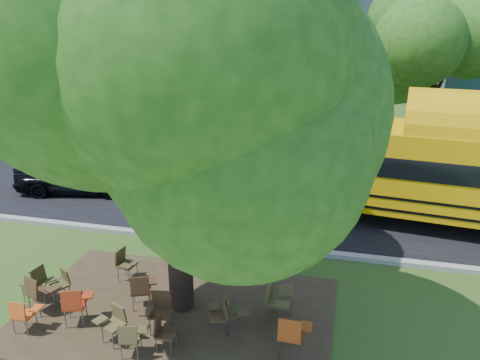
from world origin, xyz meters
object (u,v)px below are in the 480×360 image
(chair_3, at_px, (114,320))
(chair_5, at_px, (159,308))
(chair_7, at_px, (232,309))
(pedestrian_a, at_px, (0,121))
(chair_13, at_px, (284,295))
(chair_11, at_px, (142,288))
(main_tree, at_px, (171,74))
(chair_0, at_px, (23,313))
(chair_2, at_px, (75,303))
(chair_1, at_px, (38,291))
(bg_car_red, at_px, (82,143))
(school_bus, at_px, (437,171))
(chair_4, at_px, (131,336))
(chair_8, at_px, (36,279))
(chair_6, at_px, (221,313))
(chair_12, at_px, (276,298))
(chair_9, at_px, (61,281))
(chair_15, at_px, (163,331))
(black_car, at_px, (78,173))
(chair_10, at_px, (124,262))
(chair_14, at_px, (292,333))

(chair_3, distance_m, chair_5, 0.94)
(chair_7, distance_m, pedestrian_a, 20.76)
(chair_13, bearing_deg, chair_11, 156.68)
(main_tree, relative_size, chair_0, 10.85)
(chair_2, bearing_deg, chair_1, 149.80)
(bg_car_red, xyz_separation_m, pedestrian_a, (-6.24, 2.19, 0.27))
(pedestrian_a, bearing_deg, chair_0, -150.23)
(chair_7, bearing_deg, school_bus, 114.65)
(chair_2, height_order, chair_3, chair_2)
(chair_1, height_order, chair_4, chair_1)
(chair_8, height_order, bg_car_red, bg_car_red)
(chair_6, relative_size, bg_car_red, 0.15)
(chair_11, xyz_separation_m, chair_12, (3.05, 0.28, 0.04))
(chair_6, distance_m, chair_11, 2.03)
(chair_13, bearing_deg, chair_9, 153.53)
(chair_12, bearing_deg, chair_1, -71.46)
(chair_11, bearing_deg, chair_15, -71.98)
(chair_1, relative_size, chair_3, 1.14)
(black_car, bearing_deg, chair_1, -166.14)
(chair_7, height_order, chair_12, chair_12)
(chair_7, height_order, chair_9, chair_7)
(chair_15, distance_m, black_car, 10.08)
(chair_13, bearing_deg, bg_car_red, 104.60)
(chair_2, bearing_deg, chair_10, 64.43)
(chair_6, relative_size, chair_8, 0.89)
(chair_6, bearing_deg, chair_11, 65.19)
(chair_14, bearing_deg, chair_2, -177.40)
(main_tree, xyz_separation_m, chair_9, (-2.89, -0.37, -4.86))
(main_tree, xyz_separation_m, chair_8, (-3.44, -0.53, -4.78))
(chair_9, bearing_deg, bg_car_red, -29.78)
(chair_11, height_order, chair_15, chair_11)
(chair_9, bearing_deg, main_tree, -141.27)
(chair_12, bearing_deg, main_tree, -82.55)
(chair_0, height_order, chair_2, chair_2)
(chair_15, distance_m, bg_car_red, 14.65)
(chair_3, bearing_deg, chair_12, -131.83)
(school_bus, bearing_deg, chair_6, -119.49)
(chair_0, bearing_deg, chair_8, 113.80)
(chair_5, bearing_deg, chair_7, -175.74)
(chair_8, xyz_separation_m, chair_12, (5.64, 0.51, 0.04))
(chair_0, distance_m, bg_car_red, 13.18)
(chair_1, height_order, black_car, black_car)
(chair_10, relative_size, black_car, 0.20)
(school_bus, bearing_deg, chair_1, -135.10)
(chair_12, relative_size, pedestrian_a, 0.49)
(chair_3, xyz_separation_m, chair_8, (-2.53, 0.95, 0.04))
(chair_4, height_order, chair_6, chair_4)
(chair_7, distance_m, chair_9, 4.24)
(school_bus, height_order, chair_1, school_bus)
(chair_12, xyz_separation_m, pedestrian_a, (-17.10, 12.37, 0.39))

